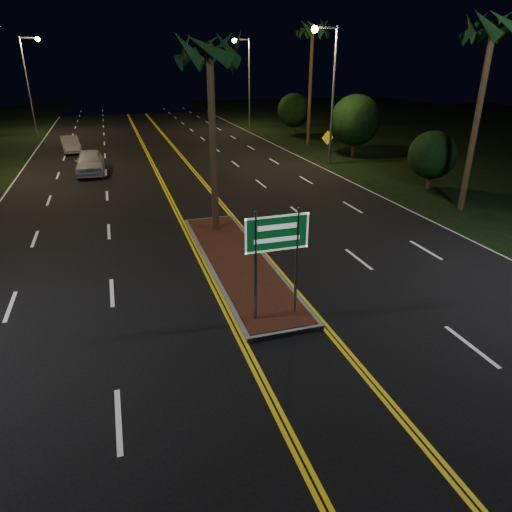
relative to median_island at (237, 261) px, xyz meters
name	(u,v)px	position (x,y,z in m)	size (l,w,h in m)	color
ground	(315,379)	(0.00, -7.00, -0.08)	(120.00, 120.00, 0.00)	black
grass_right	(506,144)	(30.00, 18.00, -0.08)	(40.00, 110.00, 0.01)	black
median_island	(237,261)	(0.00, 0.00, 0.00)	(2.25, 10.25, 0.17)	gray
highway_sign	(277,243)	(0.00, -4.20, 2.32)	(1.80, 0.08, 3.20)	gray
streetlight_left_far	(30,74)	(-10.61, 37.00, 5.57)	(1.91, 0.44, 9.00)	gray
streetlight_right_mid	(329,81)	(10.61, 15.00, 5.57)	(1.91, 0.44, 9.00)	gray
streetlight_right_far	(246,73)	(10.61, 35.00, 5.57)	(1.91, 0.44, 9.00)	gray
palm_median	(209,51)	(0.00, 3.50, 7.19)	(2.40, 2.40, 8.30)	#382819
palm_right_near	(494,28)	(12.50, 3.00, 8.13)	(2.40, 2.40, 9.30)	#382819
palm_right_far	(313,30)	(12.80, 23.00, 9.06)	(2.40, 2.40, 10.30)	#382819
shrub_near	(432,155)	(13.50, 7.00, 1.86)	(2.70, 2.70, 3.30)	#382819
shrub_mid	(355,120)	(14.00, 17.00, 2.64)	(3.78, 3.78, 4.62)	#382819
shrub_far	(294,110)	(13.80, 29.00, 2.25)	(3.24, 3.24, 3.96)	#382819
car_near	(90,160)	(-5.41, 17.01, 0.80)	(2.26, 5.28, 1.76)	silver
car_far	(70,143)	(-7.12, 25.51, 0.65)	(1.89, 4.42, 1.47)	#9799A0
warning_sign	(327,143)	(10.80, 15.05, 1.43)	(0.98, 0.19, 2.35)	gray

